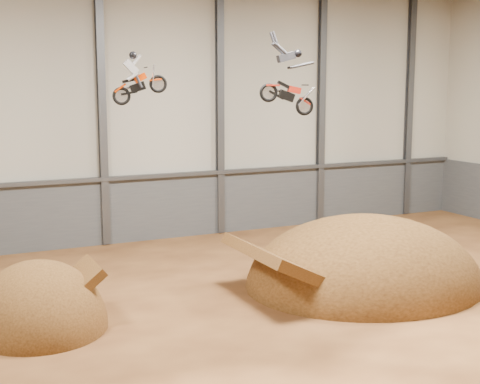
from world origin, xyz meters
name	(u,v)px	position (x,y,z in m)	size (l,w,h in m)	color
floor	(302,323)	(0.00, 0.00, 0.00)	(40.00, 40.00, 0.00)	#522E15
back_wall	(162,112)	(0.00, 15.00, 7.00)	(40.00, 0.10, 14.00)	#BBB7A6
lower_band_back	(164,207)	(0.00, 14.90, 1.75)	(39.80, 0.18, 3.50)	#4D5155
steel_rail	(165,175)	(0.00, 14.75, 3.55)	(39.80, 0.35, 0.20)	#47494F
steel_column_2	(102,113)	(-3.33, 14.80, 7.00)	(0.40, 0.36, 13.90)	#47494F
steel_column_3	(220,111)	(3.33, 14.80, 7.00)	(0.40, 0.36, 13.90)	#47494F
steel_column_4	(321,109)	(10.00, 14.80, 7.00)	(0.40, 0.36, 13.90)	#47494F
steel_column_5	(409,107)	(16.67, 14.80, 7.00)	(0.40, 0.36, 13.90)	#47494F
takeoff_ramp	(40,327)	(-8.55, 3.67, 0.00)	(4.72, 5.45, 4.72)	#432710
landing_ramp	(364,285)	(4.76, 2.90, 0.00)	(10.30, 9.11, 5.94)	#432710
fmx_rider_a	(142,73)	(-4.34, 4.44, 8.87)	(2.08, 0.79, 1.88)	#E13900
fmx_rider_b	(284,75)	(0.64, 2.67, 8.82)	(2.94, 0.84, 2.52)	red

